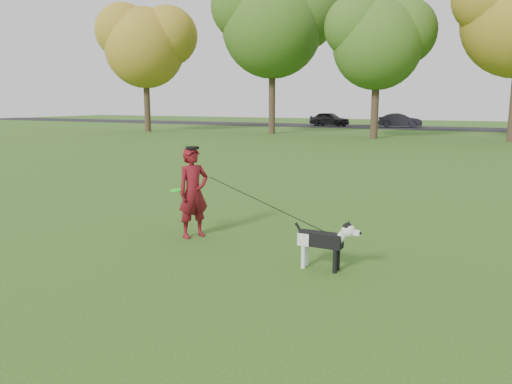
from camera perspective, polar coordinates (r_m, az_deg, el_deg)
The scene contains 8 objects.
ground at distance 8.37m, azimuth -0.73°, elevation -6.42°, with size 120.00×120.00×0.00m, color #285116.
road at distance 47.33m, azimuth 22.15°, elevation 6.70°, with size 120.00×7.00×0.02m, color black.
man at distance 8.94m, azimuth -7.17°, elevation -0.06°, with size 0.59×0.39×1.62m, color #570C15.
dog at distance 7.26m, azimuth 8.00°, elevation -5.33°, with size 1.00×0.20×0.76m.
car_left at distance 49.62m, azimuth 8.39°, elevation 8.26°, with size 1.56×3.88×1.32m, color black.
car_mid at distance 47.96m, azimuth 16.11°, elevation 7.87°, with size 1.35×3.87×1.28m, color black.
man_held_items at distance 7.85m, azimuth 1.18°, elevation -1.38°, with size 3.29×0.79×1.12m.
tree_row at distance 33.95m, azimuth 18.51°, elevation 18.31°, with size 51.74×8.86×12.01m.
Camera 1 is at (3.67, -7.12, 2.42)m, focal length 35.00 mm.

